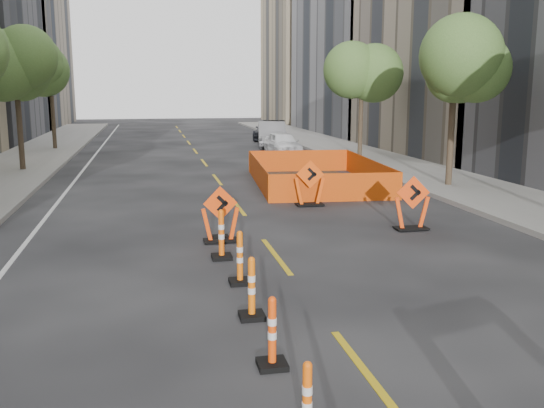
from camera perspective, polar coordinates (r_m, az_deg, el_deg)
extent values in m
plane|color=black|center=(10.14, 5.08, -10.89)|extent=(140.00, 140.00, 0.00)
cube|color=gray|center=(24.35, 17.50, 1.64)|extent=(4.00, 90.00, 0.15)
cube|color=gray|center=(38.43, 20.19, 15.03)|extent=(12.00, 16.00, 14.00)
cube|color=gray|center=(53.39, 10.80, 17.35)|extent=(12.00, 18.00, 20.00)
cube|color=tan|center=(70.56, 4.94, 14.22)|extent=(12.00, 14.00, 16.00)
cylinder|color=#382B1E|center=(29.64, -22.58, 5.79)|extent=(0.24, 0.24, 3.15)
sphere|color=#3F672C|center=(29.58, -23.01, 11.54)|extent=(2.80, 2.80, 2.80)
cylinder|color=#382B1E|center=(39.49, -19.86, 7.02)|extent=(0.24, 0.24, 3.15)
sphere|color=#3F672C|center=(39.43, -20.14, 11.34)|extent=(2.80, 2.80, 2.80)
cylinder|color=#382B1E|center=(23.88, 16.43, 5.16)|extent=(0.24, 0.24, 3.15)
sphere|color=#3F672C|center=(23.80, 16.82, 12.31)|extent=(2.80, 2.80, 2.80)
cylinder|color=#382B1E|center=(33.02, 8.31, 6.93)|extent=(0.24, 0.24, 3.15)
sphere|color=#3F672C|center=(32.96, 8.46, 12.10)|extent=(2.80, 2.80, 2.80)
imported|color=white|center=(34.54, 1.02, 5.71)|extent=(1.75, 4.02, 1.35)
imported|color=gray|center=(39.55, -0.02, 6.56)|extent=(2.50, 5.17, 1.63)
imported|color=black|center=(45.11, -0.21, 6.94)|extent=(3.46, 5.21, 1.40)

